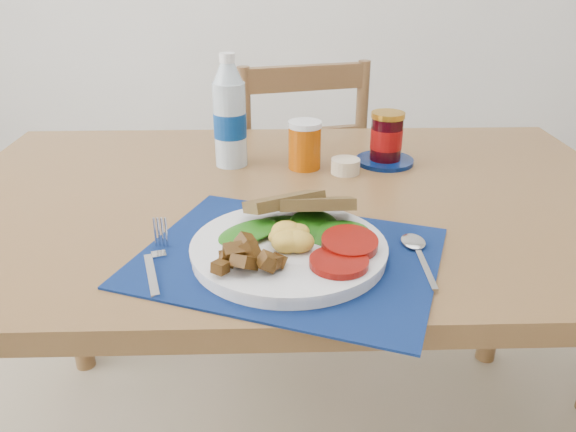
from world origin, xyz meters
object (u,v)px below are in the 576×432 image
object	(u,v)px
breakfast_plate	(285,245)
water_bottle	(230,117)
juice_glass	(305,146)
chair_far	(294,169)
jam_on_saucer	(386,141)

from	to	relation	value
breakfast_plate	water_bottle	xyz separation A→B (m)	(-0.11, 0.44, 0.08)
juice_glass	water_bottle	bearing A→B (deg)	171.00
chair_far	water_bottle	world-z (taller)	chair_far
breakfast_plate	jam_on_saucer	size ratio (longest dim) A/B	2.32
chair_far	water_bottle	size ratio (longest dim) A/B	4.46
chair_far	juice_glass	distance (m)	0.55
water_bottle	juice_glass	size ratio (longest dim) A/B	2.48
water_bottle	jam_on_saucer	size ratio (longest dim) A/B	1.89
chair_far	breakfast_plate	size ratio (longest dim) A/B	3.64
water_bottle	juice_glass	bearing A→B (deg)	-9.00
jam_on_saucer	water_bottle	bearing A→B (deg)	179.92
juice_glass	chair_far	bearing A→B (deg)	90.28
breakfast_plate	juice_glass	distance (m)	0.42
water_bottle	jam_on_saucer	bearing A→B (deg)	-0.08
chair_far	breakfast_plate	world-z (taller)	chair_far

